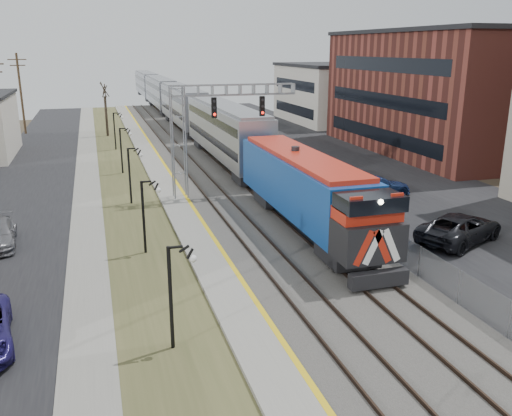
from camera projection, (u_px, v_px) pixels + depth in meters
name	position (u px, v px, depth m)	size (l,w,h in m)	color
street_west	(28.00, 188.00, 42.56)	(7.00, 120.00, 0.04)	black
sidewalk	(87.00, 184.00, 43.79)	(2.00, 120.00, 0.08)	gray
grass_median	(125.00, 181.00, 44.62)	(4.00, 120.00, 0.06)	#434726
platform	(162.00, 178.00, 45.42)	(2.00, 120.00, 0.24)	gray
ballast_bed	(220.00, 174.00, 46.81)	(8.00, 120.00, 0.20)	#595651
parking_lot	(346.00, 167.00, 50.14)	(16.00, 120.00, 0.04)	black
platform_edge	(172.00, 176.00, 45.63)	(0.24, 120.00, 0.01)	gold
track_near	(197.00, 174.00, 46.21)	(1.58, 120.00, 0.15)	#2D2119
track_far	(236.00, 171.00, 47.17)	(1.58, 120.00, 0.15)	#2D2119
train	(179.00, 105.00, 74.81)	(3.00, 108.65, 5.33)	#124293
signal_gantry	(202.00, 122.00, 38.05)	(9.00, 1.07, 8.15)	gray
lampposts	(143.00, 216.00, 28.72)	(0.14, 62.14, 4.00)	black
fence	(266.00, 163.00, 47.77)	(0.04, 120.00, 1.60)	gray
buildings_east	(510.00, 97.00, 48.70)	(16.00, 76.00, 15.00)	#A09781
bare_trees	(13.00, 146.00, 45.07)	(12.30, 42.30, 5.95)	#382D23
car_lot_c	(460.00, 229.00, 30.48)	(2.70, 5.86, 1.63)	black
car_lot_d	(378.00, 186.00, 40.13)	(2.03, 4.99, 1.45)	navy
car_lot_e	(298.00, 168.00, 46.72)	(1.57, 3.90, 1.33)	slate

